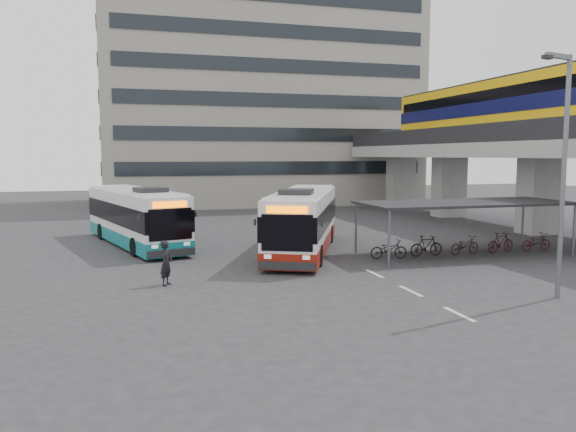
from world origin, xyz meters
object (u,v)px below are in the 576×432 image
object	(u,v)px
bus_main	(304,221)
lamp_post	(562,162)
pedestrian	(166,263)
bus_teal	(135,217)

from	to	relation	value
bus_main	lamp_post	distance (m)	12.55
lamp_post	pedestrian	bearing A→B (deg)	141.65
bus_teal	lamp_post	bearing A→B (deg)	-65.16
pedestrian	bus_main	bearing A→B (deg)	-23.53
bus_teal	lamp_post	world-z (taller)	lamp_post
pedestrian	lamp_post	xyz separation A→B (m)	(12.34, -5.49, 3.70)
bus_main	lamp_post	bearing A→B (deg)	-39.57
bus_main	pedestrian	size ratio (longest dim) A/B	6.66
pedestrian	lamp_post	world-z (taller)	lamp_post
lamp_post	bus_teal	bearing A→B (deg)	116.25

